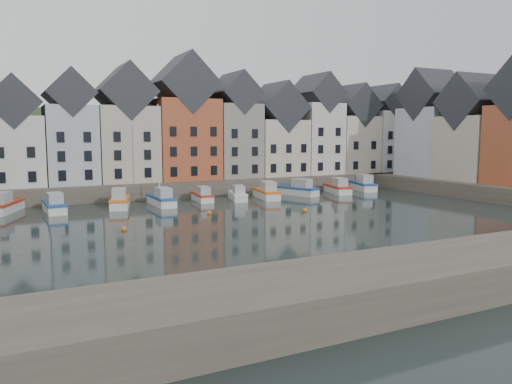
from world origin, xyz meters
TOP-DOWN VIEW (x-y plane):
  - ground at (0.00, 0.00)m, footprint 260.00×260.00m
  - far_quay at (0.00, 30.00)m, footprint 90.00×16.00m
  - right_quay at (37.00, 3.00)m, footprint 14.00×54.00m
  - near_wall at (-10.00, -22.00)m, footprint 50.00×6.00m
  - hillside at (0.02, 56.00)m, footprint 153.60×70.40m
  - far_terrace at (3.21, 28.00)m, footprint 72.37×8.16m
  - right_terrace at (36.00, 8.07)m, footprint 8.30×24.25m
  - mooring_buoys at (-4.00, 5.33)m, footprint 20.50×5.50m
  - boat_a at (-23.38, 18.99)m, footprint 4.20×6.89m
  - boat_b at (-18.53, 16.84)m, footprint 2.18×6.38m
  - boat_c at (-11.45, 17.21)m, footprint 3.67×6.92m
  - boat_d at (-6.70, 16.55)m, footprint 2.04×6.37m
  - boat_e at (-1.02, 18.01)m, footprint 2.31×5.69m
  - boat_f at (3.44, 17.03)m, footprint 3.09×5.86m
  - boat_g at (7.48, 16.73)m, footprint 3.35×6.93m
  - boat_h at (13.01, 18.01)m, footprint 4.20×6.95m
  - boat_i at (19.33, 17.30)m, footprint 3.63×6.79m
  - boat_j at (25.01, 18.87)m, footprint 3.94×7.20m

SIDE VIEW (x-z plane):
  - hillside at x=0.02m, z-range -49.96..14.04m
  - ground at x=0.00m, z-range 0.00..0.00m
  - mooring_buoys at x=-4.00m, z-range -0.10..0.40m
  - boat_e at x=-1.02m, z-range -0.43..1.70m
  - boat_f at x=3.44m, z-range -0.44..1.72m
  - boat_b at x=-18.53m, z-range -0.49..1.93m
  - boat_i at x=19.33m, z-range -0.50..1.99m
  - boat_a at x=-23.38m, z-range -0.51..2.02m
  - boat_c at x=-11.45m, z-range -0.51..2.03m
  - boat_h at x=13.01m, z-range -0.52..2.03m
  - boat_g at x=7.48m, z-range -0.52..2.04m
  - boat_j at x=25.01m, z-range -0.53..2.11m
  - boat_d at x=-6.70m, z-range -5.28..6.86m
  - far_quay at x=0.00m, z-range 0.00..2.00m
  - right_quay at x=37.00m, z-range 0.00..2.00m
  - near_wall at x=-10.00m, z-range 0.00..2.00m
  - far_terrace at x=3.21m, z-range -0.01..17.76m
  - right_terrace at x=36.00m, z-range 0.73..17.10m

